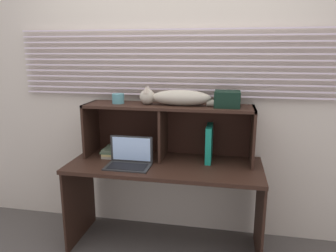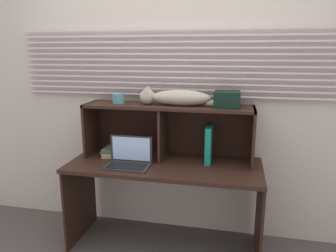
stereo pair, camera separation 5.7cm
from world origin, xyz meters
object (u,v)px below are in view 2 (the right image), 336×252
object	(u,v)px
book_stack	(118,150)
small_basket	(119,98)
cat	(177,98)
laptop	(129,159)
storage_box	(227,99)
binder_upright	(209,143)

from	to	relation	value
book_stack	small_basket	size ratio (longest dim) A/B	2.70
book_stack	cat	bearing A→B (deg)	0.21
small_basket	cat	bearing A→B (deg)	-0.00
book_stack	small_basket	bearing A→B (deg)	4.80
small_basket	laptop	bearing A→B (deg)	-56.12
storage_box	binder_upright	bearing A→B (deg)	180.00
laptop	book_stack	bearing A→B (deg)	127.72
laptop	small_basket	world-z (taller)	small_basket
storage_box	book_stack	bearing A→B (deg)	-179.88
laptop	binder_upright	bearing A→B (deg)	21.42
binder_upright	small_basket	world-z (taller)	small_basket
binder_upright	storage_box	size ratio (longest dim) A/B	1.50
laptop	small_basket	distance (m)	0.52
cat	storage_box	xyz separation A→B (m)	(0.39, 0.00, -0.00)
binder_upright	storage_box	bearing A→B (deg)	0.00
binder_upright	book_stack	xyz separation A→B (m)	(-0.77, -0.00, -0.11)
cat	laptop	xyz separation A→B (m)	(-0.33, -0.23, -0.45)
cat	book_stack	distance (m)	0.69
small_basket	storage_box	bearing A→B (deg)	0.00
cat	laptop	bearing A→B (deg)	-144.75
small_basket	book_stack	bearing A→B (deg)	-175.20
cat	binder_upright	bearing A→B (deg)	0.00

